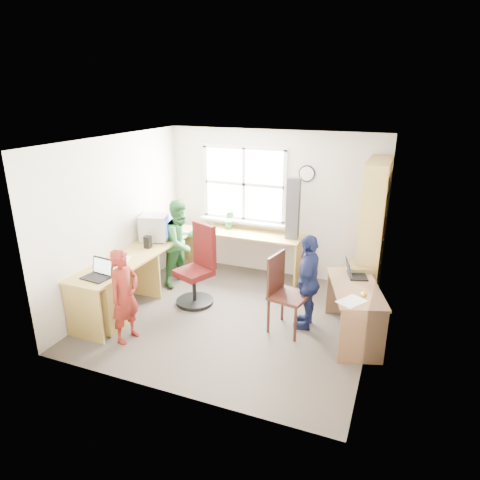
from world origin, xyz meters
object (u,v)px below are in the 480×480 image
(bookshelf, at_px, (372,237))
(l_desk, at_px, (140,280))
(person_navy, at_px, (308,282))
(person_green, at_px, (181,242))
(crt_monitor, at_px, (155,227))
(laptop_right, at_px, (354,273))
(wooden_chair, at_px, (284,290))
(person_red, at_px, (125,296))
(potted_plant, at_px, (229,220))
(laptop_left, at_px, (99,273))
(swivel_chair, at_px, (198,270))
(cd_tower, at_px, (293,209))
(right_desk, at_px, (354,301))

(bookshelf, bearing_deg, l_desk, -153.57)
(person_navy, bearing_deg, person_green, -108.58)
(crt_monitor, relative_size, laptop_right, 1.33)
(bookshelf, distance_m, wooden_chair, 1.60)
(wooden_chair, bearing_deg, person_navy, 47.24)
(bookshelf, distance_m, person_red, 3.48)
(laptop_right, xyz_separation_m, potted_plant, (-2.22, 1.09, 0.16))
(laptop_left, bearing_deg, person_navy, 30.65)
(laptop_left, bearing_deg, wooden_chair, 29.01)
(swivel_chair, distance_m, cd_tower, 1.76)
(potted_plant, bearing_deg, l_desk, -108.85)
(right_desk, xyz_separation_m, cd_tower, (-1.17, 1.33, 0.73))
(bookshelf, bearing_deg, laptop_left, -145.82)
(laptop_right, bearing_deg, l_desk, 86.35)
(laptop_left, relative_size, person_green, 0.26)
(laptop_left, bearing_deg, cd_tower, 58.53)
(l_desk, relative_size, cd_tower, 3.05)
(right_desk, relative_size, person_red, 1.10)
(crt_monitor, xyz_separation_m, cd_tower, (1.96, 0.89, 0.28))
(laptop_left, relative_size, person_navy, 0.28)
(laptop_left, relative_size, cd_tower, 0.38)
(bookshelf, bearing_deg, crt_monitor, -168.75)
(person_red, bearing_deg, l_desk, 30.88)
(person_green, bearing_deg, person_red, -160.55)
(swivel_chair, relative_size, person_green, 0.85)
(laptop_left, relative_size, person_red, 0.30)
(person_green, bearing_deg, right_desk, -89.07)
(wooden_chair, bearing_deg, person_green, 169.70)
(l_desk, distance_m, potted_plant, 1.94)
(bookshelf, height_order, crt_monitor, bookshelf)
(person_navy, bearing_deg, person_red, -63.67)
(person_green, bearing_deg, cd_tower, -52.81)
(bookshelf, relative_size, person_red, 1.75)
(wooden_chair, height_order, laptop_right, wooden_chair)
(bookshelf, distance_m, swivel_chair, 2.54)
(l_desk, bearing_deg, laptop_right, 13.92)
(swivel_chair, height_order, cd_tower, cd_tower)
(person_red, bearing_deg, wooden_chair, -51.86)
(bookshelf, xyz_separation_m, laptop_left, (-3.10, -2.10, -0.20))
(bookshelf, xyz_separation_m, cd_tower, (-1.23, 0.25, 0.23))
(crt_monitor, xyz_separation_m, laptop_right, (3.07, -0.13, -0.21))
(swivel_chair, xyz_separation_m, person_green, (-0.55, 0.50, 0.19))
(swivel_chair, height_order, wooden_chair, swivel_chair)
(l_desk, height_order, person_red, person_red)
(right_desk, bearing_deg, cd_tower, 113.66)
(l_desk, xyz_separation_m, person_navy, (2.29, 0.44, 0.18))
(right_desk, distance_m, person_green, 2.86)
(laptop_right, bearing_deg, potted_plant, 46.25)
(laptop_left, distance_m, potted_plant, 2.54)
(swivel_chair, relative_size, person_red, 0.98)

